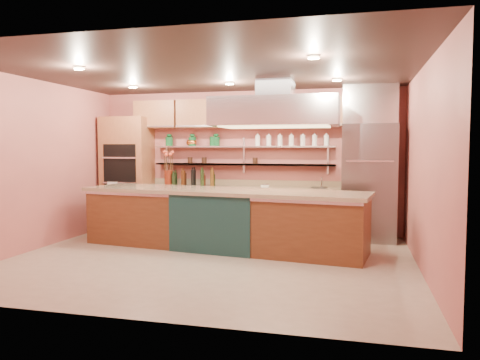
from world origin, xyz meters
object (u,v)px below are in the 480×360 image
(flower_vase, at_px, (169,178))
(copper_kettle, at_px, (190,143))
(green_canister, at_px, (213,141))
(island, at_px, (222,219))
(refrigerator, at_px, (369,183))
(kitchen_scale, at_px, (265,185))

(flower_vase, height_order, copper_kettle, copper_kettle)
(green_canister, bearing_deg, island, -68.08)
(flower_vase, xyz_separation_m, green_canister, (0.87, 0.22, 0.73))
(refrigerator, relative_size, island, 0.44)
(flower_vase, relative_size, kitchen_scale, 2.05)
(island, relative_size, kitchen_scale, 32.54)
(flower_vase, relative_size, copper_kettle, 1.75)
(refrigerator, bearing_deg, island, -151.71)
(flower_vase, bearing_deg, island, -41.15)
(kitchen_scale, height_order, green_canister, green_canister)
(refrigerator, distance_m, kitchen_scale, 1.91)
(refrigerator, relative_size, green_canister, 11.51)
(copper_kettle, relative_size, green_canister, 0.93)
(flower_vase, distance_m, copper_kettle, 0.83)
(refrigerator, relative_size, copper_kettle, 12.33)
(kitchen_scale, bearing_deg, copper_kettle, -167.98)
(flower_vase, bearing_deg, kitchen_scale, 0.00)
(kitchen_scale, distance_m, green_canister, 1.40)
(copper_kettle, bearing_deg, refrigerator, -3.77)
(copper_kettle, bearing_deg, flower_vase, -150.46)
(flower_vase, xyz_separation_m, copper_kettle, (0.39, 0.22, 0.70))
(copper_kettle, distance_m, green_canister, 0.49)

